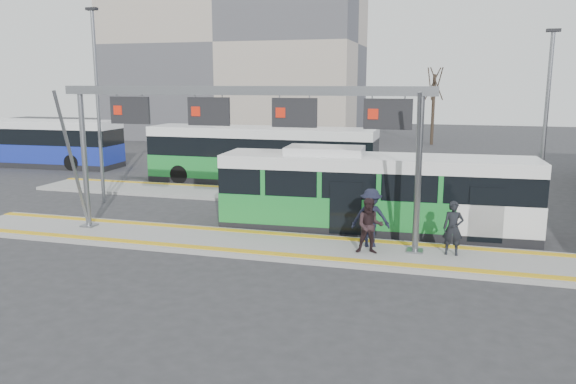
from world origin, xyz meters
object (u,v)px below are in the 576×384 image
gantry (240,118)px  hero_bus (374,194)px  passenger_b (370,226)px  passenger_c (371,218)px  passenger_a (453,228)px

gantry → hero_bus: gantry is taller
passenger_b → passenger_c: size_ratio=0.92×
passenger_b → passenger_c: 0.79m
gantry → passenger_b: gantry is taller
passenger_c → passenger_a: bearing=-18.9°
passenger_c → passenger_b: bearing=-98.4°
gantry → passenger_a: gantry is taller
gantry → passenger_a: bearing=0.4°
passenger_b → gantry: bearing=164.2°
gantry → passenger_c: size_ratio=6.74×
passenger_a → passenger_c: size_ratio=0.88×
gantry → passenger_b: (4.46, -0.50, -3.26)m
passenger_b → hero_bus: bearing=85.6°
hero_bus → passenger_c: size_ratio=5.95×
passenger_a → passenger_b: size_ratio=0.96×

